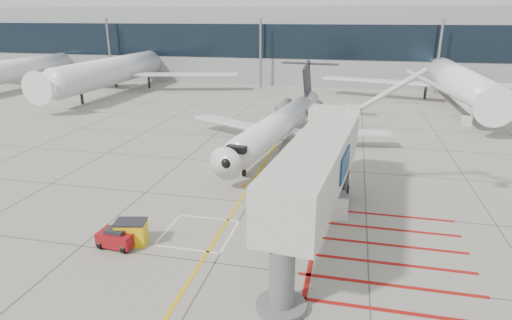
% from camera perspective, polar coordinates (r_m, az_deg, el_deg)
% --- Properties ---
extents(ground_plane, '(260.00, 260.00, 0.00)m').
position_cam_1_polar(ground_plane, '(26.89, -2.85, -9.10)').
color(ground_plane, '#9B9786').
rests_on(ground_plane, ground).
extents(regional_jet, '(25.91, 30.80, 7.31)m').
position_cam_1_polar(regional_jet, '(39.99, 1.96, 5.91)').
color(regional_jet, silver).
rests_on(regional_jet, ground_plane).
extents(jet_bridge, '(11.39, 20.58, 7.88)m').
position_cam_1_polar(jet_bridge, '(24.28, 7.86, -2.22)').
color(jet_bridge, beige).
rests_on(jet_bridge, ground_plane).
extents(pushback_tug, '(2.16, 1.46, 1.20)m').
position_cam_1_polar(pushback_tug, '(25.87, -18.02, -9.78)').
color(pushback_tug, maroon).
rests_on(pushback_tug, ground_plane).
extents(spill_bin, '(1.87, 1.44, 1.45)m').
position_cam_1_polar(spill_bin, '(25.92, -16.28, -9.23)').
color(spill_bin, '#E8B80C').
rests_on(spill_bin, ground_plane).
extents(baggage_cart, '(1.89, 1.40, 1.08)m').
position_cam_1_polar(baggage_cart, '(32.78, 4.94, -2.81)').
color(baggage_cart, '#57565B').
rests_on(baggage_cart, ground_plane).
extents(ground_power_unit, '(2.29, 1.64, 1.64)m').
position_cam_1_polar(ground_power_unit, '(28.38, 9.87, -5.96)').
color(ground_power_unit, silver).
rests_on(ground_power_unit, ground_plane).
extents(cone_nose, '(0.31, 0.31, 0.43)m').
position_cam_1_polar(cone_nose, '(32.99, -1.53, -3.20)').
color(cone_nose, orange).
rests_on(cone_nose, ground_plane).
extents(cone_side, '(0.39, 0.39, 0.55)m').
position_cam_1_polar(cone_side, '(31.91, 1.49, -3.88)').
color(cone_side, '#FF5C0D').
rests_on(cone_side, ground_plane).
extents(terminal_building, '(180.00, 28.00, 14.00)m').
position_cam_1_polar(terminal_building, '(93.09, 15.37, 14.73)').
color(terminal_building, gray).
rests_on(terminal_building, ground_plane).
extents(terminal_glass_band, '(180.00, 0.10, 6.00)m').
position_cam_1_polar(terminal_glass_band, '(79.02, 15.77, 14.81)').
color(terminal_glass_band, black).
rests_on(terminal_glass_band, ground_plane).
extents(bg_aircraft_a, '(34.74, 38.60, 11.58)m').
position_cam_1_polar(bg_aircraft_a, '(90.59, -28.23, 12.35)').
color(bg_aircraft_a, silver).
rests_on(bg_aircraft_a, ground_plane).
extents(bg_aircraft_b, '(39.54, 43.93, 13.18)m').
position_cam_1_polar(bg_aircraft_b, '(79.40, -17.30, 13.66)').
color(bg_aircraft_b, silver).
rests_on(bg_aircraft_b, ground_plane).
extents(bg_aircraft_c, '(38.47, 42.74, 12.82)m').
position_cam_1_polar(bg_aircraft_c, '(70.62, 25.03, 12.09)').
color(bg_aircraft_c, silver).
rests_on(bg_aircraft_c, ground_plane).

